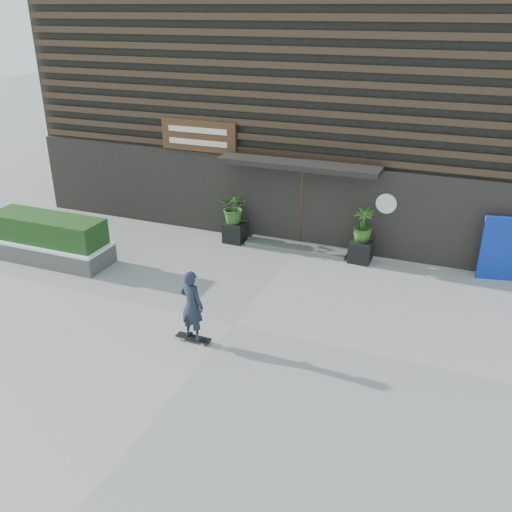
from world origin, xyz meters
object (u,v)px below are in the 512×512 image
at_px(planter_pot_left, 235,232).
at_px(planter_pot_right, 361,251).
at_px(skateboarder, 192,305).
at_px(raised_bed, 51,251).

relative_size(planter_pot_left, planter_pot_right, 1.00).
height_order(planter_pot_left, planter_pot_right, same).
bearing_deg(skateboarder, raised_bed, 158.48).
bearing_deg(planter_pot_left, raised_bed, -143.65).
distance_m(planter_pot_right, skateboarder, 5.87).
distance_m(planter_pot_left, planter_pot_right, 3.80).
xyz_separation_m(raised_bed, skateboarder, (5.62, -2.21, 0.61)).
bearing_deg(planter_pot_right, skateboarder, -114.34).
distance_m(planter_pot_left, raised_bed, 5.25).
bearing_deg(raised_bed, planter_pot_left, 36.35).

